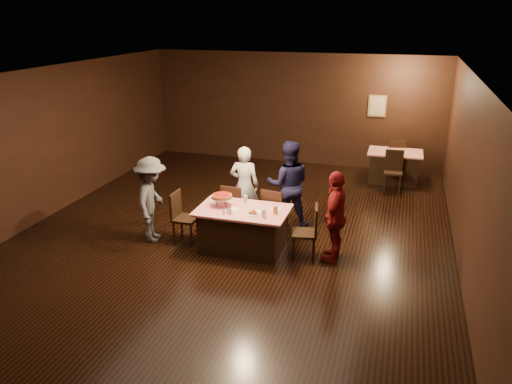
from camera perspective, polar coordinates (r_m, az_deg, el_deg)
room at (r=9.02m, az=-2.41°, el=7.90°), size 10.00×10.04×3.02m
main_table at (r=8.85m, az=-1.49°, el=-4.28°), size 1.60×1.00×0.77m
back_table at (r=12.86m, az=15.49°, el=2.80°), size 1.30×0.90×0.77m
chair_far_left at (r=9.59m, az=-2.38°, el=-1.75°), size 0.47×0.47×0.95m
chair_far_right at (r=9.38m, az=2.26°, el=-2.27°), size 0.49×0.49×0.95m
chair_end_left at (r=9.20m, az=-8.03°, el=-2.92°), size 0.42×0.42×0.95m
chair_end_right at (r=8.57m, az=5.54°, el=-4.59°), size 0.49×0.49×0.95m
chair_back_near at (r=12.16m, az=15.41°, el=2.28°), size 0.43×0.43×0.95m
chair_back_far at (r=13.41m, az=15.62°, el=3.89°), size 0.49×0.49×0.95m
diner_white_jacket at (r=9.81m, az=-1.34°, el=0.76°), size 0.61×0.43×1.59m
diner_navy_hoodie at (r=9.64m, az=3.72°, el=0.84°), size 0.98×0.85×1.73m
diner_grey_knit at (r=9.26m, az=-11.84°, el=-0.86°), size 0.82×1.14×1.59m
diner_red_shirt at (r=8.44m, az=9.05°, el=-2.77°), size 0.47×0.96×1.59m
pizza_stand at (r=8.81m, az=-3.90°, el=-0.48°), size 0.38×0.38×0.22m
plate_with_slice at (r=8.46m, az=-0.28°, el=-2.43°), size 0.25×0.25×0.06m
plate_empty at (r=8.69m, az=2.24°, el=-1.96°), size 0.25×0.25×0.01m
glass_front_right at (r=8.33m, az=0.89°, el=-2.47°), size 0.08×0.08×0.14m
glass_amber at (r=8.48m, az=2.24°, el=-2.09°), size 0.08×0.08×0.14m
glass_back at (r=8.96m, az=-1.23°, el=-0.84°), size 0.08×0.08×0.14m
condiments at (r=8.49m, az=-3.27°, el=-2.22°), size 0.17×0.10×0.09m
napkin_center at (r=8.62m, az=0.38°, el=-2.17°), size 0.19×0.19×0.01m
napkin_left at (r=8.70m, az=-2.56°, el=-1.97°), size 0.21×0.21×0.01m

